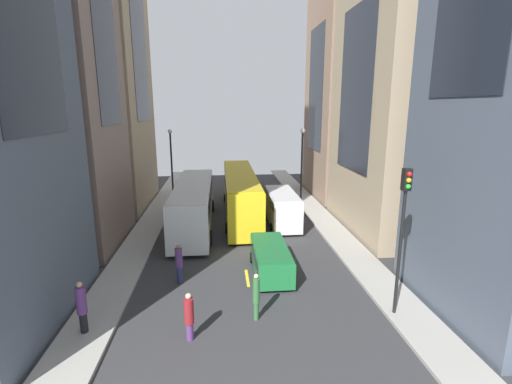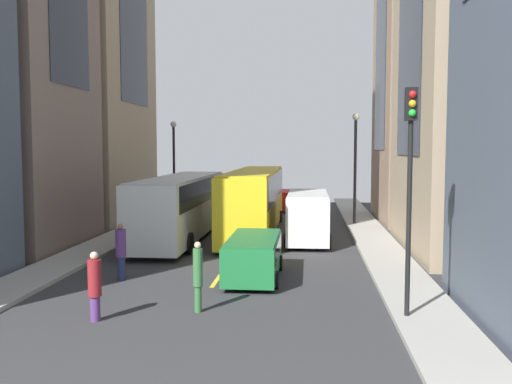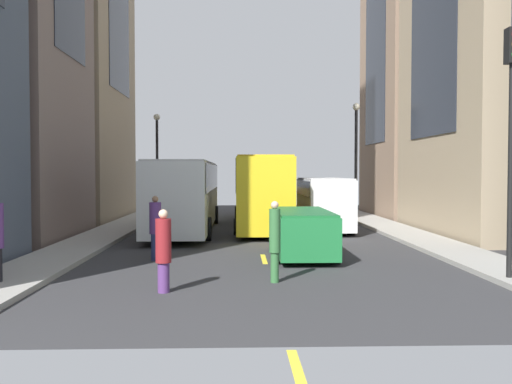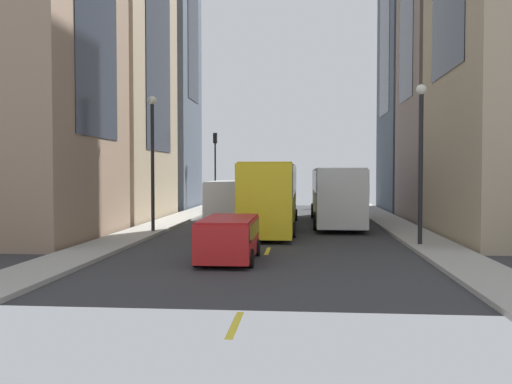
% 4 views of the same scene
% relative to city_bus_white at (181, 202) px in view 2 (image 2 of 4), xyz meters
% --- Properties ---
extents(ground_plane, '(39.66, 39.66, 0.00)m').
position_rel_city_bus_white_xyz_m(ground_plane, '(3.37, 1.49, -2.01)').
color(ground_plane, '#333335').
extents(sidewalk_west, '(2.09, 44.00, 0.15)m').
position_rel_city_bus_white_xyz_m(sidewalk_west, '(-3.41, 1.49, -1.93)').
color(sidewalk_west, '#9E9B93').
rests_on(sidewalk_west, ground).
extents(sidewalk_east, '(2.09, 44.00, 0.15)m').
position_rel_city_bus_white_xyz_m(sidewalk_east, '(10.15, 1.49, -1.93)').
color(sidewalk_east, '#9E9B93').
rests_on(sidewalk_east, ground).
extents(lane_stripe_1, '(0.16, 2.00, 0.01)m').
position_rel_city_bus_white_xyz_m(lane_stripe_1, '(3.37, -9.01, -2.00)').
color(lane_stripe_1, yellow).
rests_on(lane_stripe_1, ground).
extents(lane_stripe_2, '(0.16, 2.00, 0.01)m').
position_rel_city_bus_white_xyz_m(lane_stripe_2, '(3.37, 1.49, -2.00)').
color(lane_stripe_2, yellow).
rests_on(lane_stripe_2, ground).
extents(lane_stripe_3, '(0.16, 2.00, 0.01)m').
position_rel_city_bus_white_xyz_m(lane_stripe_3, '(3.37, 11.99, -2.00)').
color(lane_stripe_3, yellow).
rests_on(lane_stripe_3, ground).
extents(lane_stripe_4, '(0.16, 2.00, 0.01)m').
position_rel_city_bus_white_xyz_m(lane_stripe_4, '(3.37, 22.49, -2.00)').
color(lane_stripe_4, yellow).
rests_on(lane_stripe_4, ground).
extents(building_east_2, '(7.98, 9.21, 21.00)m').
position_rel_city_bus_white_xyz_m(building_east_2, '(15.34, 8.95, 8.49)').
color(building_east_2, '#937760').
rests_on(building_east_2, ground).
extents(city_bus_white, '(2.80, 12.72, 3.35)m').
position_rel_city_bus_white_xyz_m(city_bus_white, '(0.00, 0.00, 0.00)').
color(city_bus_white, silver).
rests_on(city_bus_white, ground).
extents(streetcar_yellow, '(2.70, 14.82, 3.59)m').
position_rel_city_bus_white_xyz_m(streetcar_yellow, '(3.67, 2.83, 0.12)').
color(streetcar_yellow, yellow).
rests_on(streetcar_yellow, ground).
extents(delivery_van_white, '(2.25, 5.77, 2.58)m').
position_rel_city_bus_white_xyz_m(delivery_van_white, '(6.69, -0.27, -0.50)').
color(delivery_van_white, white).
rests_on(delivery_van_white, ground).
extents(car_green_0, '(2.01, 4.73, 1.57)m').
position_rel_city_bus_white_xyz_m(car_green_0, '(4.69, -8.51, -1.08)').
color(car_green_0, '#1E7238').
rests_on(car_green_0, ground).
extents(car_red_1, '(1.99, 4.07, 1.53)m').
position_rel_city_bus_white_xyz_m(car_red_1, '(4.58, 14.50, -1.11)').
color(car_red_1, red).
rests_on(car_red_1, ground).
extents(pedestrian_crossing_mid, '(0.38, 0.38, 2.10)m').
position_rel_city_bus_white_xyz_m(pedestrian_crossing_mid, '(-0.15, -9.17, -0.90)').
color(pedestrian_crossing_mid, navy).
rests_on(pedestrian_crossing_mid, ground).
extents(pedestrian_walking_far, '(0.29, 0.29, 2.11)m').
position_rel_city_bus_white_xyz_m(pedestrian_walking_far, '(3.46, -12.92, -0.87)').
color(pedestrian_walking_far, '#336B38').
rests_on(pedestrian_walking_far, ground).
extents(pedestrian_crossing_near, '(0.37, 0.37, 1.98)m').
position_rel_city_bus_white_xyz_m(pedestrian_crossing_near, '(0.75, -14.05, -0.97)').
color(pedestrian_crossing_near, '#593372').
rests_on(pedestrian_crossing_near, ground).
extents(traffic_light_near_corner, '(0.32, 0.44, 6.37)m').
position_rel_city_bus_white_xyz_m(traffic_light_near_corner, '(9.50, -13.21, 2.53)').
color(traffic_light_near_corner, black).
rests_on(traffic_light_near_corner, ground).
extents(streetlamp_near, '(0.44, 0.44, 6.60)m').
position_rel_city_bus_white_xyz_m(streetlamp_near, '(-2.87, 10.41, 2.21)').
color(streetlamp_near, black).
rests_on(streetlamp_near, ground).
extents(streetlamp_far, '(0.44, 0.44, 6.84)m').
position_rel_city_bus_white_xyz_m(streetlamp_far, '(9.60, 6.22, 2.35)').
color(streetlamp_far, black).
rests_on(streetlamp_far, ground).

